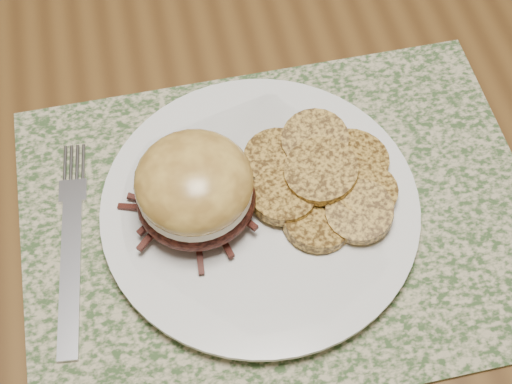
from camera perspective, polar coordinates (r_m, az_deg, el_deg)
The scene contains 7 objects.
ground at distance 1.41m, azimuth 3.94°, elevation -8.53°, with size 3.50×3.50×0.00m, color brown.
dining_table at distance 0.83m, azimuth 6.72°, elevation 9.13°, with size 1.50×0.90×0.75m.
placemat at distance 0.63m, azimuth 2.01°, elevation -2.19°, with size 0.45×0.33×0.00m, color #354E28.
dinner_plate at distance 0.62m, azimuth 0.33°, elevation -1.28°, with size 0.26×0.26×0.02m, color white.
pork_sandwich at distance 0.58m, azimuth -4.92°, elevation 0.22°, with size 0.11×0.10×0.08m.
roasted_potatoes at distance 0.62m, azimuth 5.41°, elevation 1.05°, with size 0.15×0.15×0.03m.
fork at distance 0.63m, azimuth -14.54°, elevation -3.97°, with size 0.04×0.21×0.00m.
Camera 1 is at (-0.20, -0.49, 1.30)m, focal length 50.00 mm.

